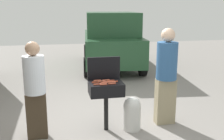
{
  "coord_description": "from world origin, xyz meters",
  "views": [
    {
      "loc": [
        -0.72,
        -4.59,
        2.19
      ],
      "look_at": [
        0.33,
        0.42,
        1.0
      ],
      "focal_mm": 43.25,
      "sensor_mm": 36.0,
      "label": 1
    }
  ],
  "objects_px": {
    "hot_dog_8": "(112,82)",
    "hot_dog_9": "(112,84)",
    "bbq_grill": "(106,90)",
    "hot_dog_5": "(103,84)",
    "hot_dog_2": "(96,82)",
    "hot_dog_1": "(104,83)",
    "hot_dog_7": "(107,82)",
    "hot_dog_0": "(103,84)",
    "hot_dog_6": "(97,84)",
    "parked_minivan": "(111,40)",
    "person_right": "(166,73)",
    "hot_dog_11": "(106,80)",
    "hot_dog_10": "(97,80)",
    "hot_dog_12": "(114,82)",
    "person_left": "(35,87)",
    "hot_dog_4": "(102,81)",
    "propane_tank": "(132,113)",
    "hot_dog_3": "(111,81)"
  },
  "relations": [
    {
      "from": "hot_dog_9",
      "to": "hot_dog_1",
      "type": "bearing_deg",
      "value": 142.34
    },
    {
      "from": "bbq_grill",
      "to": "person_left",
      "type": "distance_m",
      "value": 1.22
    },
    {
      "from": "hot_dog_10",
      "to": "propane_tank",
      "type": "height_order",
      "value": "hot_dog_10"
    },
    {
      "from": "parked_minivan",
      "to": "person_right",
      "type": "bearing_deg",
      "value": 96.17
    },
    {
      "from": "bbq_grill",
      "to": "hot_dog_1",
      "type": "bearing_deg",
      "value": -130.62
    },
    {
      "from": "hot_dog_8",
      "to": "hot_dog_2",
      "type": "bearing_deg",
      "value": 169.12
    },
    {
      "from": "hot_dog_0",
      "to": "hot_dog_6",
      "type": "distance_m",
      "value": 0.11
    },
    {
      "from": "hot_dog_3",
      "to": "hot_dog_2",
      "type": "bearing_deg",
      "value": -169.2
    },
    {
      "from": "hot_dog_10",
      "to": "propane_tank",
      "type": "distance_m",
      "value": 0.87
    },
    {
      "from": "bbq_grill",
      "to": "hot_dog_12",
      "type": "height_order",
      "value": "hot_dog_12"
    },
    {
      "from": "hot_dog_8",
      "to": "hot_dog_7",
      "type": "bearing_deg",
      "value": 149.81
    },
    {
      "from": "hot_dog_4",
      "to": "propane_tank",
      "type": "distance_m",
      "value": 0.81
    },
    {
      "from": "hot_dog_2",
      "to": "hot_dog_8",
      "type": "xyz_separation_m",
      "value": [
        0.28,
        -0.05,
        0.0
      ]
    },
    {
      "from": "hot_dog_5",
      "to": "person_left",
      "type": "xyz_separation_m",
      "value": [
        -1.13,
        0.09,
        -0.01
      ]
    },
    {
      "from": "hot_dog_1",
      "to": "hot_dog_4",
      "type": "height_order",
      "value": "same"
    },
    {
      "from": "hot_dog_1",
      "to": "hot_dog_12",
      "type": "relative_size",
      "value": 1.0
    },
    {
      "from": "hot_dog_4",
      "to": "propane_tank",
      "type": "relative_size",
      "value": 0.21
    },
    {
      "from": "hot_dog_12",
      "to": "hot_dog_10",
      "type": "bearing_deg",
      "value": 155.25
    },
    {
      "from": "hot_dog_12",
      "to": "person_left",
      "type": "xyz_separation_m",
      "value": [
        -1.36,
        -0.05,
        -0.01
      ]
    },
    {
      "from": "person_right",
      "to": "hot_dog_10",
      "type": "bearing_deg",
      "value": 5.46
    },
    {
      "from": "hot_dog_0",
      "to": "person_left",
      "type": "bearing_deg",
      "value": 178.42
    },
    {
      "from": "hot_dog_9",
      "to": "hot_dog_12",
      "type": "xyz_separation_m",
      "value": [
        0.07,
        0.12,
        0.0
      ]
    },
    {
      "from": "hot_dog_3",
      "to": "hot_dog_4",
      "type": "distance_m",
      "value": 0.17
    },
    {
      "from": "hot_dog_0",
      "to": "hot_dog_2",
      "type": "height_order",
      "value": "same"
    },
    {
      "from": "hot_dog_8",
      "to": "propane_tank",
      "type": "relative_size",
      "value": 0.21
    },
    {
      "from": "hot_dog_1",
      "to": "hot_dog_9",
      "type": "height_order",
      "value": "same"
    },
    {
      "from": "hot_dog_1",
      "to": "parked_minivan",
      "type": "height_order",
      "value": "parked_minivan"
    },
    {
      "from": "hot_dog_5",
      "to": "hot_dog_6",
      "type": "distance_m",
      "value": 0.11
    },
    {
      "from": "hot_dog_0",
      "to": "hot_dog_8",
      "type": "bearing_deg",
      "value": 16.03
    },
    {
      "from": "bbq_grill",
      "to": "hot_dog_5",
      "type": "bearing_deg",
      "value": -115.46
    },
    {
      "from": "hot_dog_5",
      "to": "hot_dog_10",
      "type": "relative_size",
      "value": 1.0
    },
    {
      "from": "hot_dog_1",
      "to": "hot_dog_2",
      "type": "relative_size",
      "value": 1.0
    },
    {
      "from": "person_left",
      "to": "hot_dog_8",
      "type": "bearing_deg",
      "value": 3.08
    },
    {
      "from": "hot_dog_9",
      "to": "parked_minivan",
      "type": "xyz_separation_m",
      "value": [
        1.09,
        5.41,
        0.12
      ]
    },
    {
      "from": "hot_dog_4",
      "to": "hot_dog_10",
      "type": "distance_m",
      "value": 0.1
    },
    {
      "from": "hot_dog_4",
      "to": "hot_dog_12",
      "type": "distance_m",
      "value": 0.23
    },
    {
      "from": "hot_dog_12",
      "to": "parked_minivan",
      "type": "height_order",
      "value": "parked_minivan"
    },
    {
      "from": "propane_tank",
      "to": "hot_dog_12",
      "type": "bearing_deg",
      "value": 166.25
    },
    {
      "from": "hot_dog_1",
      "to": "parked_minivan",
      "type": "distance_m",
      "value": 5.46
    },
    {
      "from": "hot_dog_9",
      "to": "propane_tank",
      "type": "xyz_separation_m",
      "value": [
        0.38,
        0.05,
        -0.59
      ]
    },
    {
      "from": "hot_dog_0",
      "to": "hot_dog_11",
      "type": "relative_size",
      "value": 1.0
    },
    {
      "from": "hot_dog_9",
      "to": "person_left",
      "type": "bearing_deg",
      "value": 176.9
    },
    {
      "from": "hot_dog_0",
      "to": "hot_dog_12",
      "type": "distance_m",
      "value": 0.23
    },
    {
      "from": "hot_dog_8",
      "to": "hot_dog_9",
      "type": "height_order",
      "value": "same"
    },
    {
      "from": "hot_dog_11",
      "to": "hot_dog_10",
      "type": "bearing_deg",
      "value": 175.86
    },
    {
      "from": "hot_dog_3",
      "to": "hot_dog_5",
      "type": "bearing_deg",
      "value": -128.83
    },
    {
      "from": "hot_dog_6",
      "to": "hot_dog_12",
      "type": "relative_size",
      "value": 1.0
    },
    {
      "from": "hot_dog_0",
      "to": "propane_tank",
      "type": "xyz_separation_m",
      "value": [
        0.53,
        0.01,
        -0.59
      ]
    },
    {
      "from": "hot_dog_7",
      "to": "propane_tank",
      "type": "distance_m",
      "value": 0.74
    },
    {
      "from": "hot_dog_12",
      "to": "propane_tank",
      "type": "xyz_separation_m",
      "value": [
        0.31,
        -0.08,
        -0.59
      ]
    }
  ]
}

